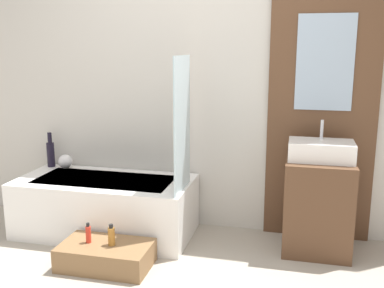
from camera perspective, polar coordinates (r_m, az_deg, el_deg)
name	(u,v)px	position (r m, az deg, el deg)	size (l,w,h in m)	color
wall_tiled_back	(203,80)	(3.86, 1.45, 8.15)	(4.20, 0.06, 2.60)	beige
wall_wood_accent	(324,81)	(3.73, 16.37, 7.64)	(0.86, 0.04, 2.60)	brown
bathtub	(106,206)	(3.95, -10.91, -7.73)	(1.48, 0.71, 0.48)	white
glass_shower_screen	(182,124)	(3.42, -1.27, 2.50)	(0.01, 0.44, 1.04)	silver
wooden_step_bench	(106,255)	(3.43, -10.87, -13.71)	(0.66, 0.39, 0.17)	olive
vanity_cabinet	(318,205)	(3.66, 15.66, -7.52)	(0.51, 0.49, 0.73)	brown
sink	(321,151)	(3.54, 16.07, -0.80)	(0.48, 0.30, 0.30)	white
vase_tall_dark	(51,153)	(4.37, -17.51, -1.07)	(0.07, 0.07, 0.32)	black
vase_round_light	(65,162)	(4.28, -15.78, -2.16)	(0.13, 0.13, 0.13)	white
bottle_soap_primary	(88,234)	(3.42, -13.03, -11.05)	(0.04, 0.04, 0.15)	red
bottle_soap_secondary	(111,236)	(3.35, -10.20, -11.40)	(0.05, 0.05, 0.16)	#B2752D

